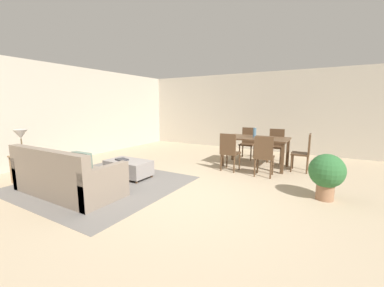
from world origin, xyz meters
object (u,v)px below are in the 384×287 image
at_px(ottoman_table, 129,168).
at_px(dining_chair_near_right, 264,154).
at_px(vase_centerpiece, 255,133).
at_px(couch, 66,178).
at_px(book_on_ottoman, 122,160).
at_px(dining_chair_far_right, 276,143).
at_px(dining_chair_far_left, 248,141).
at_px(dining_chair_near_left, 229,150).
at_px(table_lamp, 21,135).
at_px(potted_plant, 327,173).
at_px(dining_table, 255,141).
at_px(side_table, 24,161).
at_px(dining_chair_head_east, 304,150).

distance_m(ottoman_table, dining_chair_near_right, 3.00).
bearing_deg(vase_centerpiece, dining_chair_near_right, -62.05).
bearing_deg(couch, book_on_ottoman, 84.37).
bearing_deg(dining_chair_far_right, dining_chair_far_left, 178.25).
bearing_deg(dining_chair_near_left, table_lamp, -138.93).
bearing_deg(couch, dining_chair_far_right, 58.22).
xyz_separation_m(dining_chair_far_left, potted_plant, (2.10, -2.47, -0.06)).
height_order(ottoman_table, dining_chair_near_left, dining_chair_near_left).
bearing_deg(ottoman_table, dining_chair_near_right, 30.67).
distance_m(ottoman_table, dining_table, 3.24).
bearing_deg(table_lamp, book_on_ottoman, 40.71).
height_order(ottoman_table, potted_plant, potted_plant).
relative_size(dining_chair_far_left, vase_centerpiece, 3.78).
bearing_deg(vase_centerpiece, book_on_ottoman, -132.37).
relative_size(dining_chair_far_left, dining_chair_far_right, 1.00).
bearing_deg(vase_centerpiece, ottoman_table, -131.30).
bearing_deg(potted_plant, vase_centerpiece, 135.45).
bearing_deg(dining_chair_far_left, dining_chair_near_left, -88.59).
bearing_deg(dining_chair_far_right, dining_chair_near_left, -115.93).
relative_size(table_lamp, dining_chair_far_left, 0.57).
relative_size(side_table, dining_chair_far_left, 0.62).
height_order(dining_chair_near_right, dining_chair_far_right, same).
distance_m(dining_table, dining_chair_near_left, 0.91).
xyz_separation_m(dining_table, book_on_ottoman, (-2.28, -2.44, -0.27)).
relative_size(side_table, dining_chair_near_left, 0.62).
bearing_deg(dining_chair_near_right, side_table, -145.70).
bearing_deg(ottoman_table, side_table, -140.49).
height_order(couch, ottoman_table, couch).
distance_m(dining_chair_near_right, dining_chair_head_east, 1.16).
xyz_separation_m(side_table, vase_centerpiece, (3.72, 3.72, 0.43)).
distance_m(dining_table, dining_chair_far_right, 0.89).
bearing_deg(table_lamp, potted_plant, 20.93).
height_order(dining_table, book_on_ottoman, dining_table).
relative_size(side_table, dining_chair_far_right, 0.62).
distance_m(side_table, dining_chair_far_right, 6.11).
xyz_separation_m(dining_table, dining_chair_far_left, (-0.45, 0.82, -0.15)).
bearing_deg(dining_chair_far_right, dining_chair_near_right, -87.95).
relative_size(dining_chair_far_left, potted_plant, 1.17).
relative_size(ottoman_table, dining_chair_far_left, 1.08).
distance_m(dining_chair_far_left, vase_centerpiece, 0.98).
xyz_separation_m(ottoman_table, vase_centerpiece, (2.11, 2.40, 0.66)).
relative_size(side_table, book_on_ottoman, 2.20).
xyz_separation_m(vase_centerpiece, book_on_ottoman, (-2.24, -2.46, -0.48)).
xyz_separation_m(ottoman_table, potted_plant, (3.79, 0.74, 0.24)).
xyz_separation_m(couch, dining_chair_near_right, (2.83, 2.80, 0.23)).
bearing_deg(ottoman_table, couch, -101.21).
xyz_separation_m(side_table, dining_chair_near_left, (3.34, 2.91, 0.07)).
bearing_deg(dining_chair_near_right, dining_chair_near_left, 175.70).
xyz_separation_m(side_table, book_on_ottoman, (1.47, 1.27, -0.05)).
relative_size(couch, side_table, 3.68).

